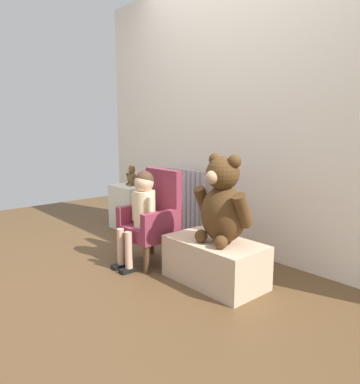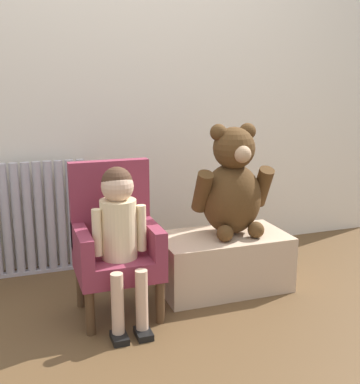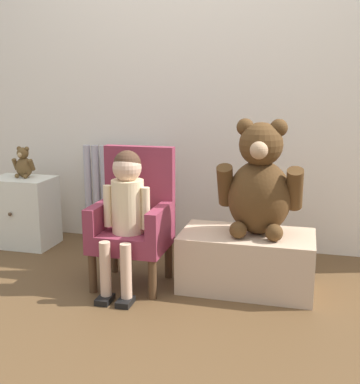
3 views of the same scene
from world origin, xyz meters
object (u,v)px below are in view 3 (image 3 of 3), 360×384
radiator (122,195)px  child_armchair (134,219)px  low_bench (247,261)px  child_figure (126,201)px  large_teddy_bear (260,184)px  small_teddy_bear (24,164)px  small_dresser (24,212)px

radiator → child_armchair: 0.70m
low_bench → radiator: bearing=149.1°
child_figure → large_teddy_bear: size_ratio=1.24×
child_armchair → small_teddy_bear: (-0.93, 0.42, 0.20)m
child_armchair → child_figure: 0.17m
child_figure → small_teddy_bear: bearing=150.1°
small_dresser → child_armchair: size_ratio=0.63×
child_armchair → large_teddy_bear: 0.70m
small_dresser → low_bench: small_dresser is taller
low_bench → child_figure: bearing=-163.4°
child_figure → radiator: bearing=113.4°
low_bench → large_teddy_bear: bearing=13.8°
child_armchair → low_bench: (0.61, 0.07, -0.21)m
child_armchair → child_figure: same height
small_dresser → child_figure: (0.94, -0.51, 0.25)m
radiator → child_armchair: size_ratio=0.90×
low_bench → large_teddy_bear: size_ratio=1.16×
low_bench → large_teddy_bear: (0.05, 0.01, 0.42)m
low_bench → small_teddy_bear: small_teddy_bear is taller
low_bench → small_teddy_bear: size_ratio=3.36×
child_figure → low_bench: bearing=16.6°
low_bench → small_teddy_bear: (-1.54, 0.35, 0.41)m
small_dresser → low_bench: bearing=-12.1°
small_dresser → small_teddy_bear: small_teddy_bear is taller
child_armchair → large_teddy_bear: size_ratio=1.24×
radiator → large_teddy_bear: (0.98, -0.54, 0.23)m
child_armchair → small_teddy_bear: size_ratio=3.58×
child_armchair → small_teddy_bear: child_armchair is taller
large_teddy_bear → child_figure: bearing=-163.6°
child_armchair → large_teddy_bear: large_teddy_bear is taller
radiator → small_teddy_bear: (-0.61, -0.20, 0.22)m
radiator → small_dresser: 0.67m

